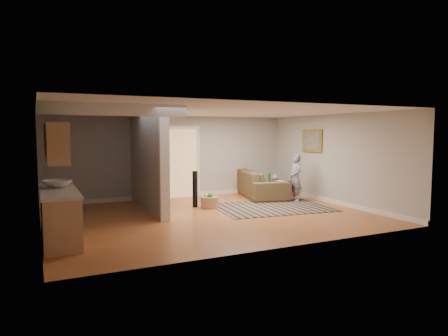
{
  "coord_description": "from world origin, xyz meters",
  "views": [
    {
      "loc": [
        -3.8,
        -8.67,
        1.98
      ],
      "look_at": [
        0.5,
        0.38,
        1.1
      ],
      "focal_mm": 32.0,
      "sensor_mm": 36.0,
      "label": 1
    }
  ],
  "objects_px": {
    "sofa": "(259,195)",
    "toddler": "(160,202)",
    "tv_console": "(155,181)",
    "child": "(295,201)",
    "speaker_left": "(195,189)",
    "toy_basket": "(209,202)",
    "coffee_table": "(271,185)",
    "speaker_right": "(153,187)"
  },
  "relations": [
    {
      "from": "coffee_table",
      "to": "speaker_left",
      "type": "bearing_deg",
      "value": -168.54
    },
    {
      "from": "tv_console",
      "to": "child",
      "type": "xyz_separation_m",
      "value": [
        3.78,
        -1.38,
        -0.63
      ]
    },
    {
      "from": "coffee_table",
      "to": "toddler",
      "type": "xyz_separation_m",
      "value": [
        -3.35,
        0.57,
        -0.39
      ]
    },
    {
      "from": "sofa",
      "to": "speaker_left",
      "type": "relative_size",
      "value": 2.86
    },
    {
      "from": "tv_console",
      "to": "toddler",
      "type": "xyz_separation_m",
      "value": [
        0.18,
        0.13,
        -0.63
      ]
    },
    {
      "from": "toy_basket",
      "to": "speaker_right",
      "type": "bearing_deg",
      "value": 150.96
    },
    {
      "from": "speaker_left",
      "to": "toy_basket",
      "type": "height_order",
      "value": "speaker_left"
    },
    {
      "from": "coffee_table",
      "to": "toy_basket",
      "type": "xyz_separation_m",
      "value": [
        -2.42,
        -0.84,
        -0.22
      ]
    },
    {
      "from": "tv_console",
      "to": "child",
      "type": "bearing_deg",
      "value": -24.59
    },
    {
      "from": "toy_basket",
      "to": "speaker_left",
      "type": "bearing_deg",
      "value": 135.44
    },
    {
      "from": "tv_console",
      "to": "speaker_right",
      "type": "relative_size",
      "value": 1.05
    },
    {
      "from": "tv_console",
      "to": "toy_basket",
      "type": "relative_size",
      "value": 2.42
    },
    {
      "from": "speaker_left",
      "to": "child",
      "type": "xyz_separation_m",
      "value": [
        2.97,
        -0.39,
        -0.49
      ]
    },
    {
      "from": "coffee_table",
      "to": "toy_basket",
      "type": "bearing_deg",
      "value": -160.89
    },
    {
      "from": "sofa",
      "to": "toy_basket",
      "type": "relative_size",
      "value": 5.97
    },
    {
      "from": "sofa",
      "to": "tv_console",
      "type": "relative_size",
      "value": 2.47
    },
    {
      "from": "sofa",
      "to": "coffee_table",
      "type": "bearing_deg",
      "value": -148.81
    },
    {
      "from": "coffee_table",
      "to": "child",
      "type": "relative_size",
      "value": 0.97
    },
    {
      "from": "sofa",
      "to": "speaker_left",
      "type": "bearing_deg",
      "value": 124.41
    },
    {
      "from": "sofa",
      "to": "coffee_table",
      "type": "relative_size",
      "value": 2.07
    },
    {
      "from": "sofa",
      "to": "toddler",
      "type": "relative_size",
      "value": 3.53
    },
    {
      "from": "tv_console",
      "to": "toddler",
      "type": "height_order",
      "value": "tv_console"
    },
    {
      "from": "toy_basket",
      "to": "toddler",
      "type": "xyz_separation_m",
      "value": [
        -0.92,
        1.41,
        -0.17
      ]
    },
    {
      "from": "toy_basket",
      "to": "toddler",
      "type": "bearing_deg",
      "value": 123.29
    },
    {
      "from": "sofa",
      "to": "tv_console",
      "type": "xyz_separation_m",
      "value": [
        -3.38,
        -0.01,
        0.63
      ]
    },
    {
      "from": "speaker_left",
      "to": "sofa",
      "type": "bearing_deg",
      "value": 1.86
    },
    {
      "from": "speaker_right",
      "to": "toddler",
      "type": "relative_size",
      "value": 1.37
    },
    {
      "from": "sofa",
      "to": "toy_basket",
      "type": "height_order",
      "value": "toy_basket"
    },
    {
      "from": "sofa",
      "to": "tv_console",
      "type": "height_order",
      "value": "tv_console"
    },
    {
      "from": "sofa",
      "to": "coffee_table",
      "type": "height_order",
      "value": "coffee_table"
    },
    {
      "from": "speaker_left",
      "to": "toy_basket",
      "type": "relative_size",
      "value": 2.09
    },
    {
      "from": "tv_console",
      "to": "speaker_right",
      "type": "bearing_deg",
      "value": -116.89
    },
    {
      "from": "tv_console",
      "to": "speaker_left",
      "type": "height_order",
      "value": "speaker_left"
    },
    {
      "from": "speaker_left",
      "to": "toy_basket",
      "type": "xyz_separation_m",
      "value": [
        0.29,
        -0.29,
        -0.32
      ]
    },
    {
      "from": "coffee_table",
      "to": "toy_basket",
      "type": "distance_m",
      "value": 2.57
    },
    {
      "from": "sofa",
      "to": "toy_basket",
      "type": "xyz_separation_m",
      "value": [
        -2.28,
        -1.29,
        0.17
      ]
    },
    {
      "from": "toddler",
      "to": "tv_console",
      "type": "bearing_deg",
      "value": 41.32
    },
    {
      "from": "sofa",
      "to": "child",
      "type": "bearing_deg",
      "value": -150.8
    },
    {
      "from": "tv_console",
      "to": "toy_basket",
      "type": "height_order",
      "value": "tv_console"
    },
    {
      "from": "sofa",
      "to": "speaker_left",
      "type": "height_order",
      "value": "speaker_left"
    },
    {
      "from": "coffee_table",
      "to": "child",
      "type": "xyz_separation_m",
      "value": [
        0.25,
        -0.94,
        -0.39
      ]
    },
    {
      "from": "coffee_table",
      "to": "speaker_right",
      "type": "bearing_deg",
      "value": -178.42
    }
  ]
}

